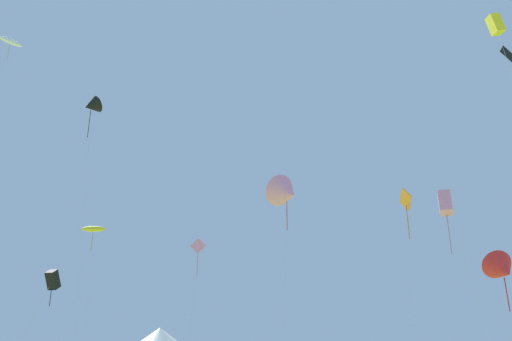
% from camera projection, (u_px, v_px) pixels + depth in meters
% --- Properties ---
extents(kite_pink_diamond, '(1.78, 2.41, 12.51)m').
position_uv_depth(kite_pink_diamond, '(198.00, 249.00, 52.87)').
color(kite_pink_diamond, pink).
rests_on(kite_pink_diamond, ground).
extents(kite_yellow_box, '(2.48, 2.96, 28.83)m').
position_uv_depth(kite_yellow_box, '(496.00, 25.00, 42.03)').
color(kite_yellow_box, yellow).
rests_on(kite_yellow_box, ground).
extents(kite_black_delta, '(3.19, 2.89, 27.14)m').
position_uv_depth(kite_black_delta, '(91.00, 106.00, 52.59)').
color(kite_black_delta, black).
rests_on(kite_black_delta, ground).
extents(kite_pink_box, '(2.81, 1.84, 13.96)m').
position_uv_depth(kite_pink_box, '(445.00, 203.00, 40.72)').
color(kite_pink_box, pink).
rests_on(kite_pink_box, ground).
extents(kite_red_delta, '(3.39, 3.99, 10.13)m').
position_uv_depth(kite_red_delta, '(503.00, 270.00, 46.04)').
color(kite_red_delta, red).
rests_on(kite_red_delta, ground).
extents(kite_white_parafoil, '(3.58, 3.66, 34.28)m').
position_uv_depth(kite_white_parafoil, '(10.00, 42.00, 54.65)').
color(kite_white_parafoil, white).
rests_on(kite_white_parafoil, ground).
extents(kite_black_diamond, '(2.30, 1.59, 35.25)m').
position_uv_depth(kite_black_diamond, '(508.00, 57.00, 57.13)').
color(kite_black_diamond, black).
rests_on(kite_black_diamond, ground).
extents(kite_pink_delta, '(4.17, 4.24, 15.27)m').
position_uv_depth(kite_pink_delta, '(286.00, 193.00, 40.41)').
color(kite_pink_delta, pink).
rests_on(kite_pink_delta, ground).
extents(kite_black_box, '(2.31, 1.65, 6.78)m').
position_uv_depth(kite_black_box, '(53.00, 280.00, 34.78)').
color(kite_black_box, black).
rests_on(kite_black_box, ground).
extents(kite_yellow_parafoil, '(3.33, 2.99, 16.10)m').
position_uv_depth(kite_yellow_parafoil, '(93.00, 229.00, 63.21)').
color(kite_yellow_parafoil, yellow).
rests_on(kite_yellow_parafoil, ground).
extents(kite_orange_diamond, '(1.62, 2.31, 16.25)m').
position_uv_depth(kite_orange_diamond, '(406.00, 202.00, 47.79)').
color(kite_orange_diamond, orange).
rests_on(kite_orange_diamond, ground).
extents(festival_tent_left, '(5.13, 5.13, 3.33)m').
position_uv_depth(festival_tent_left, '(159.00, 340.00, 62.61)').
color(festival_tent_left, white).
rests_on(festival_tent_left, ground).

